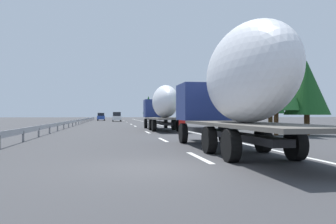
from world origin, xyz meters
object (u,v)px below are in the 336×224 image
Objects in this scene: car_white_van at (117,117)px; road_sign at (160,109)px; truck_trailing at (236,85)px; truck_lead at (163,105)px; car_blue_sedan at (101,117)px.

road_sign is (-17.75, -6.72, 1.33)m from car_white_van.
truck_trailing is 60.20m from car_white_van.
truck_trailing is (-19.20, 0.00, 0.30)m from truck_lead.
truck_lead is 1.00× the size of truck_trailing.
car_white_van is at bearing 20.73° from road_sign.
car_white_van is at bearing 5.06° from truck_lead.
truck_lead reaches higher than road_sign.
truck_trailing is 3.21× the size of car_blue_sedan.
car_white_van is at bearing 3.45° from truck_trailing.
car_white_van is (60.06, 3.62, -1.66)m from truck_trailing.
car_blue_sedan is (51.65, 7.17, -1.41)m from truck_lead.
truck_trailing is 42.43m from road_sign.
car_white_van is 1.35× the size of road_sign.
car_white_van is at bearing -161.78° from car_blue_sedan.
truck_trailing is 71.24m from car_blue_sedan.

